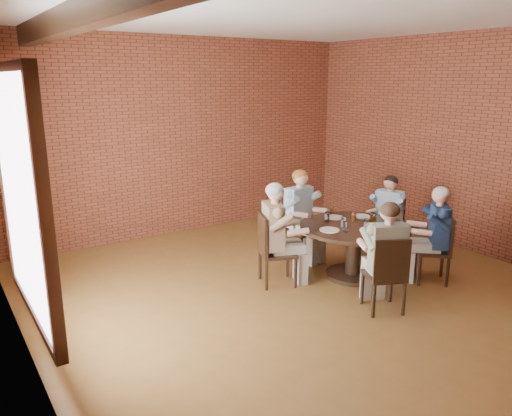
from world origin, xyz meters
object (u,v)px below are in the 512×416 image
chair_a (389,225)px  diner_c (278,234)px  chair_d (387,272)px  diner_b (301,215)px  dining_table (354,241)px  chair_b (297,225)px  diner_e (434,235)px  diner_a (387,217)px  chair_e (439,246)px  chair_c (271,247)px  diner_d (385,257)px  smartphone (385,224)px

chair_a → diner_c: size_ratio=0.65×
chair_d → diner_b: bearing=-74.5°
dining_table → diner_b: bearing=98.1°
chair_b → chair_a: bearing=-38.7°
diner_c → diner_e: bearing=-100.2°
chair_a → diner_a: diner_a is taller
chair_a → diner_b: size_ratio=0.66×
chair_a → diner_c: (-2.10, 0.05, 0.20)m
diner_b → diner_e: diner_b is taller
diner_a → chair_b: (-1.17, 0.76, -0.12)m
chair_a → chair_e: size_ratio=0.97×
dining_table → chair_a: 1.14m
chair_b → chair_c: (-0.95, -0.65, 0.00)m
diner_d → chair_c: bearing=-39.3°
diner_c → smartphone: bearing=-91.1°
chair_e → diner_e: size_ratio=0.70×
chair_a → chair_d: bearing=-66.5°
dining_table → diner_d: (-0.44, -0.94, 0.14)m
dining_table → diner_d: 1.05m
smartphone → dining_table: bearing=138.7°
chair_b → chair_d: size_ratio=1.02×
dining_table → diner_a: (1.01, 0.32, 0.11)m
chair_c → diner_e: (1.87, -1.13, 0.14)m
chair_d → diner_d: size_ratio=0.70×
chair_d → diner_d: bearing=-90.0°
diner_a → chair_b: size_ratio=1.32×
chair_e → smartphone: bearing=-100.0°
diner_d → dining_table: bearing=-90.0°
chair_c → diner_d: bearing=-132.7°
chair_e → smartphone: (-0.45, 0.58, 0.25)m
diner_d → smartphone: 1.12m
chair_d → smartphone: bearing=-111.0°
chair_b → smartphone: 1.40m
diner_a → chair_c: diner_a is taller
dining_table → diner_a: size_ratio=1.18×
diner_e → smartphone: 0.65m
chair_c → dining_table: bearing=-90.0°
diner_d → diner_b: bearing=-73.8°
diner_a → chair_e: (-0.18, -1.08, -0.13)m
dining_table → chair_b: chair_b is taller
diner_b → diner_d: size_ratio=1.03×
chair_d → diner_e: bearing=-140.9°
chair_a → smartphone: bearing=-70.5°
chair_c → chair_b: bearing=-34.1°
chair_b → diner_d: (-0.28, -2.02, 0.15)m
chair_b → diner_d: diner_d is taller
chair_d → chair_c: bearing=-41.7°
chair_c → chair_d: bearing=-135.2°
diner_d → chair_e: size_ratio=1.44×
diner_b → smartphone: diner_b is taller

